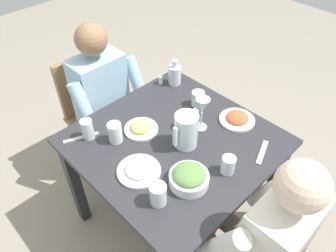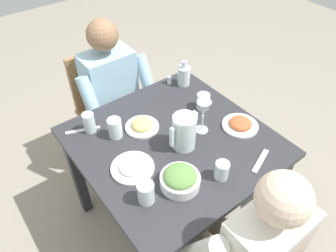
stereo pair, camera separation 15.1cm
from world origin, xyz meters
TOP-DOWN VIEW (x-y plane):
  - ground_plane at (0.00, 0.00)m, footprint 8.00×8.00m
  - dining_table at (0.00, 0.00)m, footprint 0.96×0.96m
  - chair_near at (-0.00, -0.79)m, footprint 0.40×0.40m
  - diner_near at (-0.00, -0.58)m, footprint 0.48×0.53m
  - diner_far at (0.08, 0.58)m, footprint 0.48×0.53m
  - water_pitcher at (-0.02, 0.06)m, footprint 0.16×0.12m
  - salad_bowl at (0.15, 0.24)m, footprint 0.18×0.18m
  - plate_yoghurt at (0.28, 0.04)m, footprint 0.21×0.21m
  - plate_rice_curry at (-0.35, 0.14)m, footprint 0.20×0.20m
  - plate_fries at (0.08, -0.18)m, footprint 0.18×0.18m
  - water_glass_center at (-0.03, 0.32)m, footprint 0.07×0.07m
  - water_glass_near_left at (0.32, 0.22)m, footprint 0.08×0.08m
  - water_glass_far_right at (-0.30, -0.11)m, footprint 0.08×0.08m
  - water_glass_by_pitcher at (0.31, -0.33)m, footprint 0.06×0.06m
  - water_glass_near_right at (0.22, -0.21)m, footprint 0.07×0.07m
  - wine_glass at (-0.17, 0.03)m, footprint 0.08×0.08m
  - oil_carafe at (-0.36, -0.36)m, footprint 0.08×0.08m
  - salt_shaker at (-0.29, -0.42)m, footprint 0.03×0.03m
  - fork_near at (-0.25, 0.38)m, footprint 0.17×0.08m
  - knife_near at (0.34, -0.35)m, footprint 0.18×0.09m

SIDE VIEW (x-z plane):
  - ground_plane at x=0.00m, z-range 0.00..0.00m
  - chair_near at x=0.00m, z-range 0.06..0.93m
  - dining_table at x=0.00m, z-range 0.26..1.01m
  - diner_near at x=0.00m, z-range 0.06..1.23m
  - diner_far at x=0.08m, z-range 0.06..1.23m
  - fork_near at x=-0.25m, z-range 0.75..0.76m
  - knife_near at x=0.34m, z-range 0.75..0.76m
  - plate_yoghurt at x=0.28m, z-range 0.75..0.79m
  - plate_rice_curry at x=-0.35m, z-range 0.75..0.79m
  - plate_fries at x=0.08m, z-range 0.75..0.80m
  - salt_shaker at x=-0.29m, z-range 0.76..0.81m
  - salad_bowl at x=0.15m, z-range 0.75..0.84m
  - water_glass_far_right at x=-0.30m, z-range 0.75..0.85m
  - water_glass_center at x=-0.03m, z-range 0.75..0.85m
  - water_glass_near_left at x=0.32m, z-range 0.75..0.86m
  - water_glass_near_right at x=0.22m, z-range 0.75..0.87m
  - oil_carafe at x=-0.36m, z-range 0.73..0.89m
  - water_glass_by_pitcher at x=0.31m, z-range 0.75..0.87m
  - water_pitcher at x=-0.02m, z-range 0.76..0.95m
  - wine_glass at x=-0.17m, z-range 0.80..0.99m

